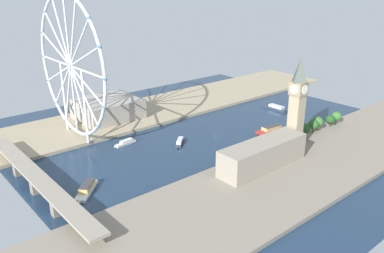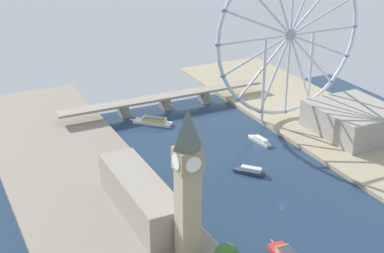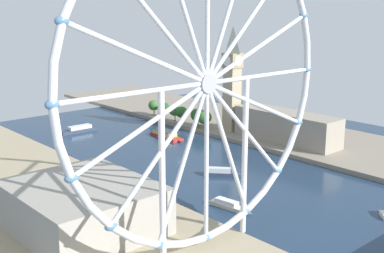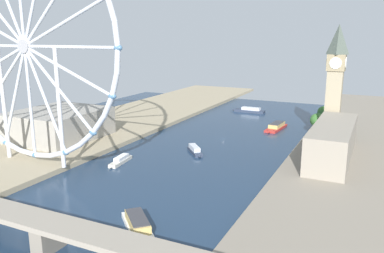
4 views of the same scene
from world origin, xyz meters
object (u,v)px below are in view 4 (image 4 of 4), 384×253
ferris_wheel (25,47)px  riverside_hall (59,124)px  parliament_block (333,142)px  tour_boat_1 (120,160)px  tour_boat_4 (138,226)px  river_bridge (47,227)px  tour_boat_2 (249,110)px  clock_tower (335,81)px  tour_boat_3 (276,126)px  tour_boat_0 (195,150)px

ferris_wheel → riverside_hall: (27.90, -48.41, -56.29)m
parliament_block → riverside_hall: size_ratio=1.31×
tour_boat_1 → tour_boat_4: 87.82m
river_bridge → tour_boat_2: 281.14m
clock_tower → tour_boat_4: (52.38, 170.58, -42.35)m
ferris_wheel → tour_boat_4: ferris_wheel is taller
riverside_hall → tour_boat_4: (-125.98, 88.21, -10.79)m
ferris_wheel → tour_boat_3: (-105.09, -155.69, -67.30)m
clock_tower → ferris_wheel: size_ratio=0.61×
tour_boat_2 → river_bridge: bearing=93.5°
riverside_hall → tour_boat_0: riverside_hall is taller
clock_tower → tour_boat_0: clock_tower is taller
parliament_block → river_bridge: parliament_block is taller
parliament_block → tour_boat_2: bearing=-54.9°
parliament_block → tour_boat_4: parliament_block is taller
river_bridge → riverside_hall: bearing=-47.4°
ferris_wheel → tour_boat_3: 199.53m
river_bridge → clock_tower: bearing=-110.6°
clock_tower → riverside_hall: size_ratio=1.30×
clock_tower → riverside_hall: 198.98m
ferris_wheel → tour_boat_0: (-73.26, -65.18, -67.45)m
parliament_block → tour_boat_1: bearing=25.5°
ferris_wheel → parliament_block: bearing=-152.3°
river_bridge → tour_boat_4: 34.07m
tour_boat_3 → tour_boat_4: tour_boat_4 is taller
river_bridge → tour_boat_0: river_bridge is taller
tour_boat_2 → ferris_wheel: bearing=74.4°
parliament_block → tour_boat_2: 163.02m
riverside_hall → tour_boat_4: bearing=145.0°
tour_boat_0 → riverside_hall: bearing=-122.0°
tour_boat_1 → tour_boat_3: tour_boat_3 is taller
parliament_block → ferris_wheel: ferris_wheel is taller
tour_boat_0 → tour_boat_2: bearing=142.4°
clock_tower → river_bridge: clock_tower is taller
clock_tower → tour_boat_1: size_ratio=3.18×
clock_tower → riverside_hall: (178.36, 82.37, -31.56)m
riverside_hall → tour_boat_0: bearing=-170.6°
tour_boat_0 → tour_boat_4: (-24.82, 104.98, 0.37)m
clock_tower → tour_boat_2: bearing=-44.1°
tour_boat_0 → tour_boat_1: size_ratio=0.79×
tour_boat_0 → ferris_wheel: bearing=-89.7°
clock_tower → ferris_wheel: bearing=41.0°
tour_boat_0 → tour_boat_1: 49.90m
tour_boat_4 → river_bridge: bearing=-85.6°
river_bridge → tour_boat_4: bearing=-129.9°
tour_boat_1 → tour_boat_3: size_ratio=0.67×
parliament_block → clock_tower: bearing=-82.7°
riverside_hall → tour_boat_3: bearing=-141.1°
ferris_wheel → tour_boat_1: 83.76m
riverside_hall → clock_tower: bearing=-155.2°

